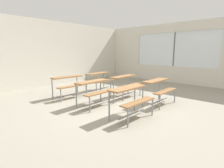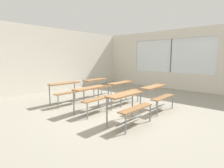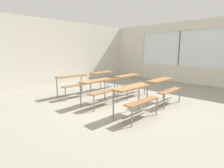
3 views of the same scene
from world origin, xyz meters
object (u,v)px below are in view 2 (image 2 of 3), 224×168
Objects in this scene: desk_bench_r0c1 at (157,92)px; desk_bench_r0c0 at (129,101)px; desk_bench_r1c0 at (93,94)px; desk_bench_r2c0 at (66,88)px; desk_bench_r1c1 at (123,87)px; desk_bench_r2c1 at (97,84)px.

desk_bench_r0c0 is at bearing -178.16° from desk_bench_r0c1.
desk_bench_r1c0 is at bearing 137.99° from desk_bench_r0c1.
desk_bench_r0c1 and desk_bench_r1c0 have the same top height.
desk_bench_r1c0 and desk_bench_r2c0 have the same top height.
desk_bench_r2c0 is (-1.42, 1.36, 0.00)m from desk_bench_r1c1.
desk_bench_r1c0 is at bearing -89.17° from desk_bench_r2c0.
desk_bench_r2c0 is 1.42m from desk_bench_r2c1.
desk_bench_r0c0 and desk_bench_r2c1 have the same top height.
desk_bench_r0c0 and desk_bench_r1c0 have the same top height.
desk_bench_r1c1 and desk_bench_r2c1 have the same top height.
desk_bench_r0c1 is 3.02m from desk_bench_r2c0.
desk_bench_r0c0 is 1.00× the size of desk_bench_r0c1.
desk_bench_r2c0 is at bearing 118.11° from desk_bench_r0c1.
desk_bench_r2c1 is (1.44, 1.32, 0.00)m from desk_bench_r1c0.
desk_bench_r0c1 is at bearing -60.35° from desk_bench_r2c0.
desk_bench_r1c1 and desk_bench_r2c0 have the same top height.
desk_bench_r0c1 is 0.98× the size of desk_bench_r2c1.
desk_bench_r0c0 is 1.00× the size of desk_bench_r1c1.
desk_bench_r0c0 is 1.48m from desk_bench_r0c1.
desk_bench_r1c1 is (0.01, 1.30, 0.00)m from desk_bench_r0c1.
desk_bench_r0c1 is 0.99× the size of desk_bench_r1c1.
desk_bench_r2c0 is at bearing 175.61° from desk_bench_r2c1.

